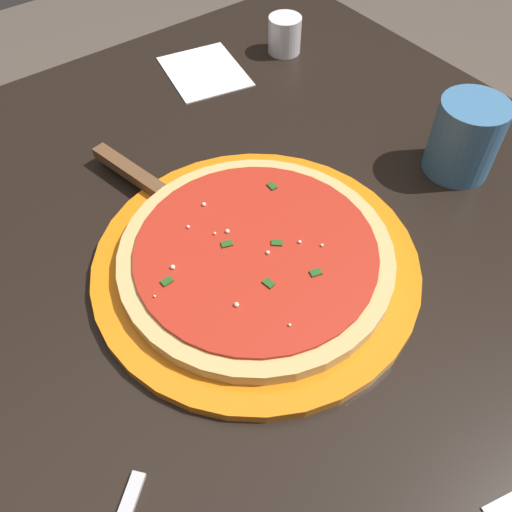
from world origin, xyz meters
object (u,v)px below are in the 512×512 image
at_px(pizza_server, 153,187).
at_px(serving_plate, 256,264).
at_px(napkin_folded_right, 205,71).
at_px(cup_tall_drink, 465,138).
at_px(cup_small_sauce, 285,35).
at_px(pizza, 256,255).

bearing_deg(pizza_server, serving_plate, 12.04).
relative_size(serving_plate, napkin_folded_right, 2.61).
height_order(cup_tall_drink, napkin_folded_right, cup_tall_drink).
height_order(cup_tall_drink, cup_small_sauce, cup_tall_drink).
xyz_separation_m(cup_tall_drink, cup_small_sauce, (-0.36, 0.00, -0.02)).
height_order(serving_plate, pizza_server, pizza_server).
bearing_deg(pizza_server, cup_tall_drink, 61.30).
relative_size(pizza_server, cup_tall_drink, 2.26).
height_order(pizza, cup_tall_drink, cup_tall_drink).
relative_size(cup_tall_drink, napkin_folded_right, 0.71).
bearing_deg(cup_small_sauce, serving_plate, -42.61).
bearing_deg(serving_plate, cup_small_sauce, 137.39).
height_order(pizza, cup_small_sauce, cup_small_sauce).
distance_m(pizza, napkin_folded_right, 0.40).
distance_m(pizza_server, cup_tall_drink, 0.40).
bearing_deg(pizza_server, cup_small_sauce, 116.46).
bearing_deg(pizza, cup_small_sauce, 137.38).
bearing_deg(cup_small_sauce, pizza, -42.62).
bearing_deg(cup_tall_drink, pizza_server, -118.70).
height_order(serving_plate, cup_tall_drink, cup_tall_drink).
distance_m(pizza, cup_small_sauce, 0.46).
xyz_separation_m(pizza, cup_small_sauce, (-0.34, 0.31, 0.01)).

